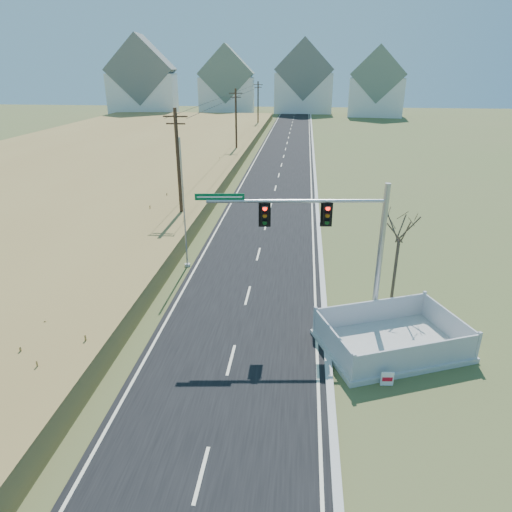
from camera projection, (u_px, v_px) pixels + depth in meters
The scene contains 16 objects.
ground at pixel (238, 336), 21.48m from camera, with size 260.00×260.00×0.00m, color #4F5D2D.
road at pixel (285, 152), 67.36m from camera, with size 8.00×180.00×0.06m, color black.
curb at pixel (313, 152), 66.94m from camera, with size 0.30×180.00×0.18m, color #B2AFA8.
reed_marsh at pixel (100, 157), 60.22m from camera, with size 38.00×110.00×1.30m, color olive.
utility_pole_near at pixel (179, 168), 34.06m from camera, with size 1.80×0.26×9.00m.
utility_pole_mid at pixel (236, 122), 61.59m from camera, with size 1.80×0.26×9.00m.
utility_pole_far at pixel (258, 105), 89.12m from camera, with size 1.80×0.26×9.00m.
condo_nw at pixel (143, 83), 113.89m from camera, with size 17.69×13.38×19.05m.
condo_nnw at pixel (227, 86), 119.63m from camera, with size 14.93×11.17×17.03m.
condo_n at pixel (304, 83), 121.14m from camera, with size 15.27×10.20×18.54m.
condo_ne at pixel (376, 87), 112.38m from camera, with size 14.12×10.51×16.52m.
traffic_signal_mast at pixel (341, 241), 20.97m from camera, with size 8.76×1.26×7.00m.
fence_enclosure at pixel (391, 342), 20.46m from camera, with size 7.19×6.11×1.39m.
open_sign at pixel (387, 379), 17.99m from camera, with size 0.51×0.10×0.63m.
flagpole at pixel (184, 218), 27.71m from camera, with size 0.36×0.36×8.01m.
bare_tree at pixel (401, 226), 23.14m from camera, with size 1.99×1.99×5.28m.
Camera 1 is at (2.76, -18.18, 11.76)m, focal length 32.00 mm.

